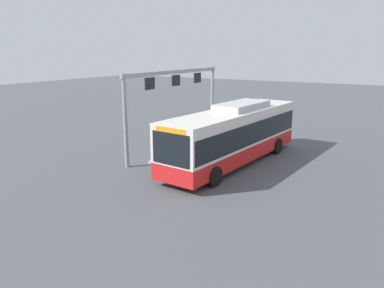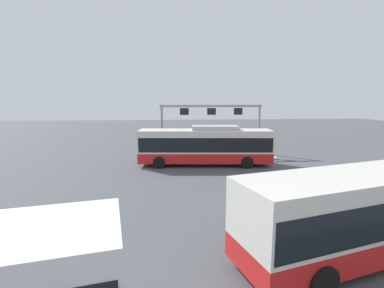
{
  "view_description": "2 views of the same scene",
  "coord_description": "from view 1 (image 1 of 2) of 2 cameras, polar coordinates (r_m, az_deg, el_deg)",
  "views": [
    {
      "loc": [
        19.01,
        8.49,
        6.36
      ],
      "look_at": [
        2.62,
        -1.24,
        1.55
      ],
      "focal_mm": 34.59,
      "sensor_mm": 36.0,
      "label": 1
    },
    {
      "loc": [
        3.44,
        23.12,
        5.51
      ],
      "look_at": [
        1.07,
        -0.62,
        1.78
      ],
      "focal_mm": 25.5,
      "sensor_mm": 36.0,
      "label": 2
    }
  ],
  "objects": [
    {
      "name": "person_boarding",
      "position": [
        20.14,
        -5.27,
        -1.67
      ],
      "size": [
        0.41,
        0.57,
        1.67
      ],
      "rotation": [
        0.0,
        0.0,
        1.79
      ],
      "color": "#334C8C",
      "rests_on": "ground"
    },
    {
      "name": "ground_plane",
      "position": [
        21.77,
        6.35,
        -2.92
      ],
      "size": [
        120.0,
        120.0,
        0.0
      ],
      "primitive_type": "plane",
      "color": "#4C4F54"
    },
    {
      "name": "platform_sign_gantry",
      "position": [
        24.48,
        -2.47,
        8.18
      ],
      "size": [
        10.63,
        0.24,
        5.2
      ],
      "color": "gray",
      "rests_on": "ground"
    },
    {
      "name": "person_waiting_mid",
      "position": [
        21.46,
        -0.99,
        -0.18
      ],
      "size": [
        0.5,
        0.6,
        1.67
      ],
      "rotation": [
        0.0,
        0.0,
        1.12
      ],
      "color": "slate",
      "rests_on": "platform_curb"
    },
    {
      "name": "person_waiting_near",
      "position": [
        20.99,
        -3.43,
        -0.53
      ],
      "size": [
        0.43,
        0.58,
        1.67
      ],
      "rotation": [
        0.0,
        0.0,
        1.83
      ],
      "color": "#476B4C",
      "rests_on": "platform_curb"
    },
    {
      "name": "bus_main",
      "position": [
        21.32,
        6.49,
        1.74
      ],
      "size": [
        11.53,
        3.64,
        3.46
      ],
      "rotation": [
        0.0,
        0.0,
        -0.1
      ],
      "color": "red",
      "rests_on": "ground"
    },
    {
      "name": "platform_curb",
      "position": [
        24.96,
        2.72,
        -0.44
      ],
      "size": [
        10.0,
        2.8,
        0.16
      ],
      "primitive_type": "cube",
      "color": "#9E9E99",
      "rests_on": "ground"
    },
    {
      "name": "trash_bin",
      "position": [
        27.98,
        6.4,
        2.2
      ],
      "size": [
        0.52,
        0.52,
        0.9
      ],
      "primitive_type": "cylinder",
      "color": "#2D5133",
      "rests_on": "platform_curb"
    }
  ]
}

